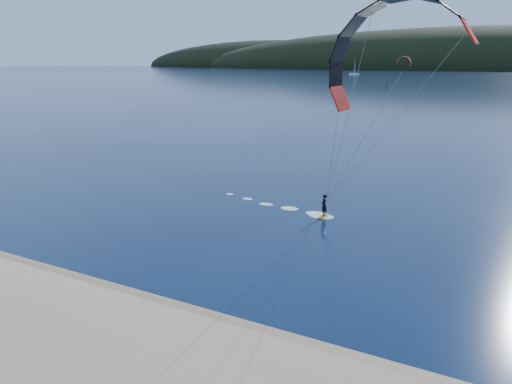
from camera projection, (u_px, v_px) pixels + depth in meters
ground at (67, 354)px, 20.22m from camera, size 1800.00×1800.00×0.00m
wet_sand at (141, 306)px, 24.02m from camera, size 220.00×2.50×0.10m
kitesurfer_near at (396, 79)px, 26.51m from camera, size 21.59×9.93×15.30m
kitesurfer_far at (403, 64)px, 202.73m from camera, size 11.32×7.21×13.23m
sailboat at (354, 73)px, 409.17m from camera, size 8.59×5.33×11.95m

